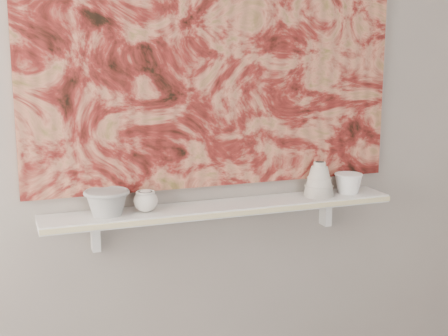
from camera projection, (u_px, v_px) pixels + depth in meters
name	position (u px, v px, depth m)	size (l,w,h in m)	color
wall_back	(215.00, 95.00, 2.44)	(3.60, 3.60, 0.00)	gray
shelf	(223.00, 208.00, 2.43)	(1.40, 0.18, 0.03)	white
shelf_stripe	(232.00, 214.00, 2.35)	(1.40, 0.01, 0.02)	beige
bracket_left	(95.00, 235.00, 2.34)	(0.03, 0.06, 0.12)	white
bracket_right	(325.00, 211.00, 2.67)	(0.03, 0.06, 0.12)	white
painting	(216.00, 45.00, 2.39)	(1.50, 0.03, 1.10)	maroon
house_motif	(319.00, 121.00, 2.59)	(0.09, 0.00, 0.08)	black
bowl_grey	(107.00, 202.00, 2.27)	(0.17, 0.17, 0.10)	gray
cup_cream	(146.00, 201.00, 2.32)	(0.09, 0.09, 0.08)	beige
bell_vessel	(319.00, 179.00, 2.56)	(0.13, 0.13, 0.14)	beige
bowl_white	(348.00, 183.00, 2.61)	(0.12, 0.12, 0.09)	white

